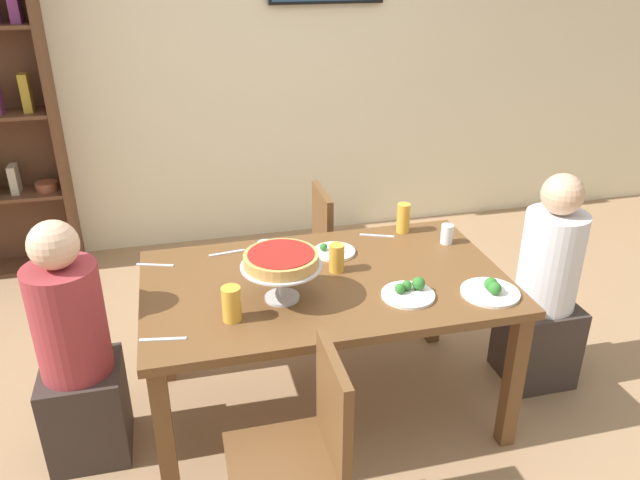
{
  "coord_description": "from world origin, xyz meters",
  "views": [
    {
      "loc": [
        -0.62,
        -2.39,
        2.11
      ],
      "look_at": [
        0.0,
        0.1,
        0.89
      ],
      "focal_mm": 34.87,
      "sensor_mm": 36.0,
      "label": 1
    }
  ],
  "objects_px": {
    "chair_near_left": "(303,451)",
    "chair_far_right": "(340,251)",
    "cutlery_fork_far": "(163,339)",
    "beer_glass_amber_tall": "(337,258)",
    "diner_head_east": "(544,297)",
    "beer_glass_amber_short": "(232,304)",
    "cutlery_knife_near": "(377,236)",
    "cutlery_knife_far": "(227,253)",
    "diner_head_west": "(77,362)",
    "cutlery_fork_near": "(155,265)",
    "water_glass_clear_near": "(447,234)",
    "water_glass_clear_far": "(265,254)",
    "dining_table": "(325,295)",
    "salad_plate_near_diner": "(333,251)",
    "salad_plate_far_diner": "(409,292)",
    "salad_plate_spare": "(491,290)",
    "beer_glass_amber_spare": "(403,218)",
    "deep_dish_pizza_stand": "(281,262)"
  },
  "relations": [
    {
      "from": "chair_near_left",
      "to": "chair_far_right",
      "type": "distance_m",
      "value": 1.61
    },
    {
      "from": "cutlery_fork_far",
      "to": "beer_glass_amber_tall",
      "type": "bearing_deg",
      "value": 35.31
    },
    {
      "from": "diner_head_east",
      "to": "beer_glass_amber_short",
      "type": "xyz_separation_m",
      "value": [
        -1.6,
        -0.22,
        0.32
      ]
    },
    {
      "from": "cutlery_knife_near",
      "to": "cutlery_knife_far",
      "type": "relative_size",
      "value": 1.0
    },
    {
      "from": "diner_head_west",
      "to": "cutlery_fork_far",
      "type": "bearing_deg",
      "value": -37.99
    },
    {
      "from": "diner_head_east",
      "to": "beer_glass_amber_tall",
      "type": "distance_m",
      "value": 1.13
    },
    {
      "from": "cutlery_fork_near",
      "to": "cutlery_knife_far",
      "type": "xyz_separation_m",
      "value": [
        0.35,
        0.05,
        0.0
      ]
    },
    {
      "from": "chair_far_right",
      "to": "water_glass_clear_near",
      "type": "distance_m",
      "value": 0.74
    },
    {
      "from": "diner_head_west",
      "to": "water_glass_clear_far",
      "type": "relative_size",
      "value": 9.68
    },
    {
      "from": "chair_near_left",
      "to": "cutlery_knife_far",
      "type": "relative_size",
      "value": 4.83
    },
    {
      "from": "dining_table",
      "to": "salad_plate_near_diner",
      "type": "height_order",
      "value": "salad_plate_near_diner"
    },
    {
      "from": "beer_glass_amber_tall",
      "to": "cutlery_fork_far",
      "type": "bearing_deg",
      "value": -154.43
    },
    {
      "from": "water_glass_clear_near",
      "to": "cutlery_fork_near",
      "type": "xyz_separation_m",
      "value": [
        -1.44,
        0.1,
        -0.05
      ]
    },
    {
      "from": "salad_plate_far_diner",
      "to": "salad_plate_spare",
      "type": "xyz_separation_m",
      "value": [
        0.35,
        -0.08,
        0.0
      ]
    },
    {
      "from": "salad_plate_near_diner",
      "to": "beer_glass_amber_spare",
      "type": "distance_m",
      "value": 0.45
    },
    {
      "from": "dining_table",
      "to": "water_glass_clear_far",
      "type": "bearing_deg",
      "value": 139.9
    },
    {
      "from": "beer_glass_amber_short",
      "to": "cutlery_knife_far",
      "type": "relative_size",
      "value": 0.82
    },
    {
      "from": "salad_plate_far_diner",
      "to": "cutlery_knife_far",
      "type": "relative_size",
      "value": 1.29
    },
    {
      "from": "beer_glass_amber_tall",
      "to": "cutlery_knife_near",
      "type": "distance_m",
      "value": 0.44
    },
    {
      "from": "diner_head_east",
      "to": "cutlery_fork_near",
      "type": "height_order",
      "value": "diner_head_east"
    },
    {
      "from": "cutlery_fork_near",
      "to": "cutlery_knife_near",
      "type": "relative_size",
      "value": 1.0
    },
    {
      "from": "beer_glass_amber_short",
      "to": "beer_glass_amber_tall",
      "type": "bearing_deg",
      "value": 30.19
    },
    {
      "from": "deep_dish_pizza_stand",
      "to": "beer_glass_amber_short",
      "type": "height_order",
      "value": "deep_dish_pizza_stand"
    },
    {
      "from": "diner_head_east",
      "to": "beer_glass_amber_spare",
      "type": "distance_m",
      "value": 0.82
    },
    {
      "from": "salad_plate_spare",
      "to": "water_glass_clear_far",
      "type": "height_order",
      "value": "water_glass_clear_far"
    },
    {
      "from": "salad_plate_far_diner",
      "to": "cutlery_fork_far",
      "type": "relative_size",
      "value": 1.29
    },
    {
      "from": "deep_dish_pizza_stand",
      "to": "cutlery_fork_near",
      "type": "distance_m",
      "value": 0.71
    },
    {
      "from": "diner_head_east",
      "to": "cutlery_knife_far",
      "type": "bearing_deg",
      "value": -13.84
    },
    {
      "from": "dining_table",
      "to": "chair_far_right",
      "type": "height_order",
      "value": "chair_far_right"
    },
    {
      "from": "beer_glass_amber_short",
      "to": "cutlery_fork_near",
      "type": "height_order",
      "value": "beer_glass_amber_short"
    },
    {
      "from": "chair_near_left",
      "to": "cutlery_fork_far",
      "type": "height_order",
      "value": "chair_near_left"
    },
    {
      "from": "diner_head_west",
      "to": "water_glass_clear_near",
      "type": "distance_m",
      "value": 1.84
    },
    {
      "from": "chair_far_right",
      "to": "salad_plate_spare",
      "type": "bearing_deg",
      "value": 19.72
    },
    {
      "from": "beer_glass_amber_short",
      "to": "salad_plate_far_diner",
      "type": "bearing_deg",
      "value": 0.68
    },
    {
      "from": "diner_head_west",
      "to": "chair_near_left",
      "type": "xyz_separation_m",
      "value": [
        0.83,
        -0.74,
        -0.01
      ]
    },
    {
      "from": "cutlery_knife_near",
      "to": "water_glass_clear_far",
      "type": "bearing_deg",
      "value": 38.78
    },
    {
      "from": "beer_glass_amber_short",
      "to": "cutlery_knife_near",
      "type": "bearing_deg",
      "value": 36.86
    },
    {
      "from": "salad_plate_far_diner",
      "to": "cutlery_knife_far",
      "type": "bearing_deg",
      "value": 140.42
    },
    {
      "from": "beer_glass_amber_tall",
      "to": "water_glass_clear_near",
      "type": "bearing_deg",
      "value": 13.84
    },
    {
      "from": "diner_head_east",
      "to": "salad_plate_spare",
      "type": "relative_size",
      "value": 4.52
    },
    {
      "from": "diner_head_east",
      "to": "salad_plate_spare",
      "type": "xyz_separation_m",
      "value": [
        -0.49,
        -0.29,
        0.27
      ]
    },
    {
      "from": "diner_head_west",
      "to": "salad_plate_far_diner",
      "type": "bearing_deg",
      "value": -8.39
    },
    {
      "from": "chair_far_right",
      "to": "beer_glass_amber_tall",
      "type": "distance_m",
      "value": 0.79
    },
    {
      "from": "salad_plate_near_diner",
      "to": "dining_table",
      "type": "bearing_deg",
      "value": -113.09
    },
    {
      "from": "salad_plate_near_diner",
      "to": "salad_plate_far_diner",
      "type": "bearing_deg",
      "value": -65.82
    },
    {
      "from": "chair_near_left",
      "to": "salad_plate_far_diner",
      "type": "relative_size",
      "value": 3.76
    },
    {
      "from": "beer_glass_amber_spare",
      "to": "salad_plate_far_diner",
      "type": "bearing_deg",
      "value": -108.42
    },
    {
      "from": "water_glass_clear_far",
      "to": "cutlery_knife_far",
      "type": "height_order",
      "value": "water_glass_clear_far"
    },
    {
      "from": "salad_plate_near_diner",
      "to": "diner_head_west",
      "type": "bearing_deg",
      "value": -167.81
    },
    {
      "from": "beer_glass_amber_tall",
      "to": "cutlery_knife_far",
      "type": "bearing_deg",
      "value": 147.53
    }
  ]
}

